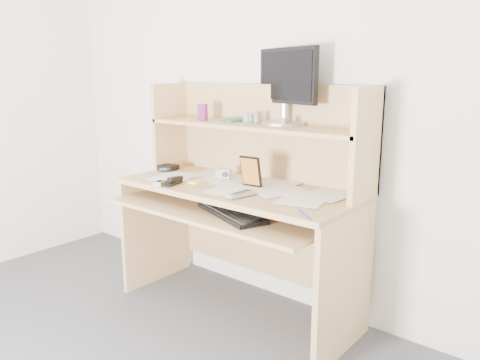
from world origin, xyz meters
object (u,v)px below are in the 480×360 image
Objects in this scene: desk at (245,193)px; game_case at (251,171)px; monitor at (287,84)px; keyboard at (231,212)px; tv_remote at (242,194)px.

game_case is at bearing -34.84° from desk.
keyboard is at bearing -74.82° from monitor.
desk is 0.31m from tv_remote.
keyboard is 1.07× the size of monitor.
game_case reaches higher than tv_remote.
keyboard is at bearing -64.77° from desk.
desk is at bearing 136.50° from tv_remote.
game_case is at bearing 126.39° from tv_remote.
game_case is at bearing -87.19° from monitor.
desk is 8.16× the size of tv_remote.
desk is 8.29× the size of game_case.
keyboard is 2.89× the size of tv_remote.
tv_remote is 0.37× the size of monitor.
game_case is (-0.09, 0.19, 0.08)m from tv_remote.
keyboard is 2.94× the size of game_case.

